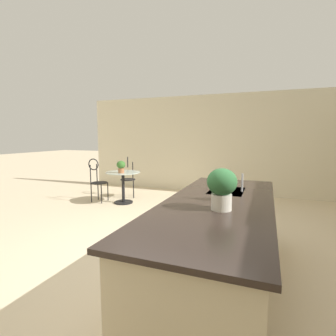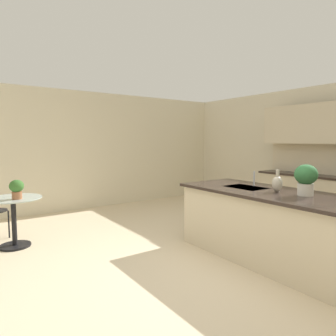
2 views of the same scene
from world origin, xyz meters
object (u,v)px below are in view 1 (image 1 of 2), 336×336
Objects in this scene: bistro_table at (123,184)px; potted_plant_on_table at (121,166)px; chair_near_window at (97,178)px; potted_plant_counter_near at (222,186)px; chair_by_island at (128,175)px; vase_on_counter at (221,190)px.

potted_plant_on_table is at bearing 14.99° from bistro_table.
chair_near_window is 3.72× the size of potted_plant_on_table.
bistro_table is 2.12× the size of potted_plant_counter_near.
bistro_table is 0.77× the size of chair_near_window.
chair_by_island is 3.62× the size of vase_on_counter.
chair_by_island is 0.86m from potted_plant_on_table.
chair_near_window is at bearing -31.67° from chair_by_island.
vase_on_counter reaches higher than bistro_table.
potted_plant_counter_near is at bearing 50.61° from chair_near_window.
vase_on_counter reaches higher than chair_near_window.
potted_plant_on_table is at bearing -135.42° from potted_plant_counter_near.
chair_near_window is (0.09, -0.66, 0.13)m from bistro_table.
chair_near_window is 0.83m from chair_by_island.
potted_plant_on_table is 0.97× the size of vase_on_counter.
vase_on_counter is (2.56, 2.71, 0.58)m from bistro_table.
chair_near_window is at bearing -93.70° from potted_plant_on_table.
chair_by_island is (-0.62, -0.23, 0.13)m from bistro_table.
chair_near_window is 4.49m from potted_plant_counter_near.
bistro_table is at bearing -136.40° from potted_plant_counter_near.
bistro_table is 0.47m from potted_plant_on_table.
chair_near_window reaches higher than bistro_table.
bistro_table is 4.08m from potted_plant_counter_near.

